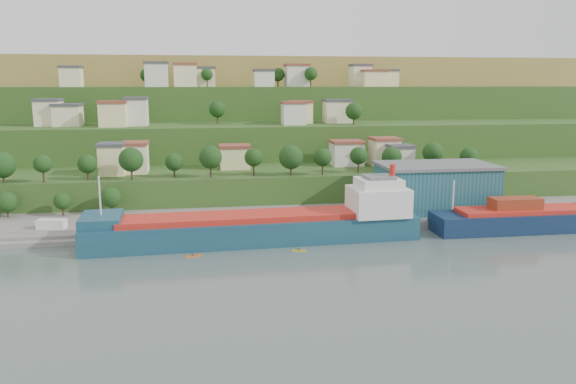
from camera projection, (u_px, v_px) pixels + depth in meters
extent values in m
plane|color=#44534F|center=(262.00, 255.00, 121.00)|extent=(500.00, 500.00, 0.00)
cube|color=slate|center=(325.00, 221.00, 151.15)|extent=(220.00, 26.00, 4.00)
cube|color=slate|center=(24.00, 238.00, 134.14)|extent=(40.00, 18.00, 2.40)
cube|color=#284719|center=(243.00, 202.00, 175.34)|extent=(260.00, 32.00, 20.00)
cube|color=#284719|center=(237.00, 185.00, 204.44)|extent=(280.00, 32.00, 44.00)
cube|color=#284719|center=(232.00, 172.00, 233.55)|extent=(300.00, 32.00, 70.00)
cube|color=olive|center=(225.00, 151.00, 305.35)|extent=(360.00, 120.00, 96.00)
cube|color=beige|center=(112.00, 160.00, 163.93)|extent=(7.05, 8.29, 8.49)
cube|color=#3F3F44|center=(111.00, 144.00, 163.04)|extent=(7.65, 8.89, 0.90)
cube|color=beige|center=(135.00, 159.00, 167.84)|extent=(7.21, 8.94, 8.40)
cube|color=brown|center=(135.00, 143.00, 166.96)|extent=(7.81, 9.54, 0.90)
cube|color=beige|center=(235.00, 158.00, 176.24)|extent=(9.18, 7.94, 6.60)
cube|color=brown|center=(235.00, 146.00, 175.52)|extent=(9.78, 8.54, 0.90)
cube|color=silver|center=(346.00, 154.00, 183.22)|extent=(9.80, 8.97, 7.27)
cube|color=brown|center=(347.00, 142.00, 182.44)|extent=(10.40, 9.57, 0.90)
cube|color=beige|center=(384.00, 153.00, 181.39)|extent=(8.26, 8.81, 8.37)
cube|color=brown|center=(385.00, 139.00, 180.50)|extent=(8.86, 9.41, 0.90)
cube|color=beige|center=(385.00, 153.00, 182.12)|extent=(8.03, 8.14, 8.25)
cube|color=#3F3F44|center=(385.00, 139.00, 181.25)|extent=(8.63, 8.74, 0.90)
cube|color=silver|center=(400.00, 158.00, 174.86)|extent=(7.17, 7.81, 6.77)
cube|color=#3F3F44|center=(400.00, 146.00, 174.13)|extent=(7.77, 8.41, 0.90)
cube|color=beige|center=(49.00, 114.00, 191.98)|extent=(8.10, 8.77, 8.39)
cube|color=#3F3F44|center=(48.00, 100.00, 191.09)|extent=(8.70, 9.37, 0.90)
cube|color=beige|center=(68.00, 116.00, 191.49)|extent=(8.81, 8.57, 6.75)
cube|color=#3F3F44|center=(67.00, 105.00, 190.76)|extent=(9.41, 9.17, 0.90)
cube|color=beige|center=(114.00, 115.00, 188.21)|extent=(8.84, 7.82, 7.77)
cube|color=brown|center=(113.00, 102.00, 187.39)|extent=(9.44, 8.42, 0.90)
cube|color=silver|center=(137.00, 113.00, 193.10)|extent=(7.31, 8.47, 8.88)
cube|color=#3F3F44|center=(136.00, 98.00, 192.17)|extent=(7.91, 9.07, 0.90)
cube|color=silver|center=(294.00, 114.00, 197.72)|extent=(8.01, 7.37, 7.31)
cube|color=brown|center=(294.00, 102.00, 196.94)|extent=(8.61, 7.97, 0.90)
cube|color=beige|center=(300.00, 113.00, 205.65)|extent=(7.95, 7.58, 7.33)
cube|color=brown|center=(300.00, 102.00, 204.87)|extent=(8.55, 8.18, 0.90)
cube|color=beige|center=(338.00, 112.00, 206.90)|extent=(9.76, 7.79, 7.76)
cube|color=#3F3F44|center=(338.00, 100.00, 206.07)|extent=(10.36, 8.39, 0.90)
cube|color=beige|center=(71.00, 77.00, 216.93)|extent=(7.68, 7.35, 7.18)
cube|color=#3F3F44|center=(71.00, 67.00, 216.16)|extent=(8.28, 7.95, 0.90)
cube|color=silver|center=(157.00, 75.00, 217.11)|extent=(8.57, 7.78, 8.71)
cube|color=#3F3F44|center=(156.00, 63.00, 216.19)|extent=(9.17, 8.38, 0.90)
cube|color=beige|center=(185.00, 76.00, 222.03)|extent=(8.85, 7.63, 8.36)
cube|color=brown|center=(185.00, 64.00, 221.14)|extent=(9.45, 8.23, 0.90)
cube|color=beige|center=(204.00, 78.00, 227.53)|extent=(9.03, 8.25, 7.10)
cube|color=#3F3F44|center=(204.00, 68.00, 226.77)|extent=(9.63, 8.85, 0.90)
cube|color=silver|center=(264.00, 79.00, 225.07)|extent=(7.84, 7.55, 6.07)
cube|color=#3F3F44|center=(264.00, 70.00, 224.41)|extent=(8.44, 8.15, 0.90)
cube|color=silver|center=(297.00, 76.00, 229.73)|extent=(9.14, 8.86, 8.26)
cube|color=brown|center=(297.00, 65.00, 228.85)|extent=(9.74, 9.46, 0.90)
cube|color=beige|center=(360.00, 76.00, 236.67)|extent=(7.90, 7.95, 8.40)
cube|color=#3F3F44|center=(361.00, 65.00, 235.78)|extent=(8.50, 8.55, 0.90)
cube|color=beige|center=(373.00, 79.00, 232.37)|extent=(9.48, 8.51, 6.05)
cube|color=brown|center=(373.00, 71.00, 231.70)|extent=(10.08, 9.11, 0.90)
cube|color=beige|center=(387.00, 79.00, 238.51)|extent=(7.95, 7.82, 6.32)
cube|color=#3F3F44|center=(387.00, 70.00, 237.83)|extent=(8.55, 8.42, 0.90)
cylinder|color=#382619|center=(3.00, 177.00, 151.16)|extent=(0.50, 0.50, 2.90)
sphere|color=black|center=(2.00, 165.00, 150.51)|extent=(7.03, 7.03, 7.03)
cylinder|color=#382619|center=(44.00, 176.00, 151.38)|extent=(0.50, 0.50, 3.77)
sphere|color=black|center=(43.00, 164.00, 150.76)|extent=(4.89, 4.89, 4.89)
cylinder|color=#382619|center=(88.00, 174.00, 155.53)|extent=(0.50, 0.50, 3.06)
sphere|color=black|center=(87.00, 164.00, 154.96)|extent=(5.20, 5.20, 5.20)
cylinder|color=#382619|center=(132.00, 173.00, 155.90)|extent=(0.50, 0.50, 3.77)
sphere|color=black|center=(131.00, 160.00, 155.19)|extent=(6.75, 6.75, 6.75)
cylinder|color=#382619|center=(174.00, 172.00, 159.72)|extent=(0.50, 0.50, 3.01)
sphere|color=black|center=(174.00, 162.00, 159.17)|extent=(5.03, 5.03, 5.03)
cylinder|color=#382619|center=(211.00, 170.00, 159.78)|extent=(0.50, 0.50, 4.00)
sphere|color=black|center=(210.00, 157.00, 159.05)|extent=(6.51, 6.51, 6.51)
cylinder|color=#382619|center=(254.00, 169.00, 162.73)|extent=(0.50, 0.50, 3.89)
sphere|color=black|center=(254.00, 157.00, 162.09)|extent=(5.30, 5.30, 5.30)
cylinder|color=#382619|center=(291.00, 170.00, 162.89)|extent=(0.50, 0.50, 3.47)
sphere|color=black|center=(291.00, 157.00, 162.19)|extent=(7.03, 7.03, 7.03)
cylinder|color=#382619|center=(323.00, 168.00, 164.05)|extent=(0.50, 0.50, 3.76)
sphere|color=black|center=(323.00, 157.00, 163.41)|extent=(5.27, 5.27, 5.27)
cylinder|color=#382619|center=(358.00, 167.00, 167.71)|extent=(0.50, 0.50, 3.77)
sphere|color=black|center=(358.00, 156.00, 167.07)|extent=(5.22, 5.22, 5.22)
cylinder|color=#382619|center=(391.00, 167.00, 169.44)|extent=(0.50, 0.50, 2.99)
sphere|color=black|center=(392.00, 157.00, 168.84)|extent=(6.07, 6.07, 6.07)
cylinder|color=#382619|center=(432.00, 165.00, 171.02)|extent=(0.50, 0.50, 3.99)
sphere|color=black|center=(433.00, 152.00, 170.30)|extent=(6.30, 6.30, 6.30)
cylinder|color=#382619|center=(468.00, 166.00, 171.99)|extent=(0.50, 0.50, 2.89)
sphere|color=black|center=(469.00, 156.00, 171.43)|extent=(5.52, 5.52, 5.52)
cylinder|color=#382619|center=(311.00, 82.00, 225.21)|extent=(0.50, 0.50, 3.70)
sphere|color=black|center=(311.00, 74.00, 224.58)|extent=(5.21, 5.21, 5.21)
cylinder|color=#382619|center=(71.00, 121.00, 198.32)|extent=(0.50, 0.50, 2.78)
sphere|color=black|center=(71.00, 112.00, 197.73)|extent=(6.19, 6.19, 6.19)
cylinder|color=#382619|center=(148.00, 83.00, 225.86)|extent=(0.50, 0.50, 3.02)
sphere|color=black|center=(147.00, 75.00, 225.27)|extent=(5.73, 5.73, 5.73)
cylinder|color=#382619|center=(160.00, 83.00, 228.99)|extent=(0.50, 0.50, 3.28)
sphere|color=black|center=(160.00, 75.00, 228.44)|extent=(4.48, 4.48, 4.48)
cylinder|color=#382619|center=(207.00, 82.00, 222.59)|extent=(0.50, 0.50, 3.54)
sphere|color=black|center=(207.00, 74.00, 222.01)|extent=(4.62, 4.62, 4.62)
cylinder|color=#382619|center=(354.00, 120.00, 199.02)|extent=(0.50, 0.50, 3.04)
sphere|color=black|center=(354.00, 111.00, 198.42)|extent=(5.99, 5.99, 5.99)
cylinder|color=#382619|center=(278.00, 83.00, 230.76)|extent=(0.50, 0.50, 3.35)
sphere|color=black|center=(278.00, 75.00, 230.15)|extent=(5.47, 5.47, 5.47)
cylinder|color=#382619|center=(218.00, 119.00, 202.02)|extent=(0.50, 0.50, 3.56)
sphere|color=black|center=(217.00, 109.00, 201.37)|extent=(5.82, 5.82, 5.82)
cube|color=#15344F|center=(254.00, 235.00, 130.55)|extent=(77.37, 15.25, 7.69)
cube|color=red|center=(245.00, 217.00, 129.36)|extent=(57.51, 12.24, 1.32)
cube|color=#15344F|center=(101.00, 220.00, 124.52)|extent=(9.28, 12.44, 2.20)
cube|color=silver|center=(378.00, 201.00, 133.61)|extent=(13.63, 11.53, 6.59)
cube|color=silver|center=(379.00, 183.00, 132.78)|extent=(10.25, 9.19, 2.20)
cube|color=#595B5E|center=(379.00, 177.00, 132.50)|extent=(6.86, 6.86, 0.66)
cylinder|color=red|center=(392.00, 171.00, 132.74)|extent=(1.37, 1.37, 3.30)
cylinder|color=silver|center=(100.00, 196.00, 123.48)|extent=(0.41, 0.41, 8.79)
cube|color=silver|center=(117.00, 230.00, 125.48)|extent=(15.89, 13.04, 0.27)
cube|color=#0D1D3C|center=(551.00, 224.00, 142.09)|extent=(61.85, 10.58, 6.80)
cube|color=red|center=(545.00, 209.00, 141.04)|extent=(45.36, 8.65, 1.03)
cylinder|color=silver|center=(453.00, 194.00, 136.48)|extent=(0.33, 0.33, 7.21)
cube|color=maroon|center=(515.00, 203.00, 139.45)|extent=(12.38, 5.21, 2.68)
cube|color=#1B4A52|center=(435.00, 188.00, 154.25)|extent=(30.12, 18.20, 12.00)
cube|color=#595B5E|center=(437.00, 165.00, 153.03)|extent=(31.12, 19.20, 0.80)
cube|color=white|center=(52.00, 226.00, 134.85)|extent=(6.99, 3.87, 3.09)
cube|color=silver|center=(91.00, 229.00, 136.02)|extent=(3.69, 1.79, 0.71)
cube|color=#DE5813|center=(193.00, 256.00, 119.85)|extent=(3.49, 1.04, 0.26)
sphere|color=#3F3F44|center=(193.00, 254.00, 119.77)|extent=(0.60, 0.60, 0.60)
cube|color=gold|center=(299.00, 251.00, 123.68)|extent=(3.36, 1.27, 0.25)
sphere|color=#3F3F44|center=(299.00, 249.00, 123.60)|extent=(0.58, 0.58, 0.58)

